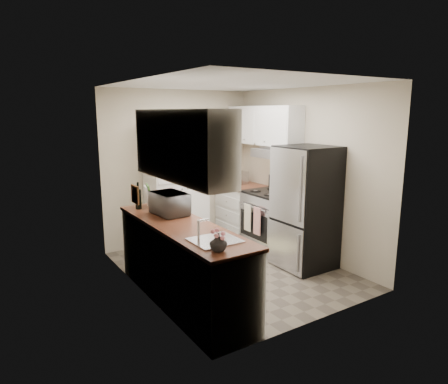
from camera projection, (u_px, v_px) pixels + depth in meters
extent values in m
plane|color=#665B4C|center=(233.00, 270.00, 5.53)|extent=(3.20, 3.20, 0.00)
cube|color=beige|center=(179.00, 167.00, 6.60)|extent=(2.60, 0.04, 2.50)
cube|color=beige|center=(323.00, 204.00, 3.96)|extent=(2.60, 0.04, 2.50)
cube|color=beige|center=(140.00, 192.00, 4.59)|extent=(0.04, 3.20, 2.50)
cube|color=beige|center=(305.00, 173.00, 5.97)|extent=(0.04, 3.20, 2.50)
cube|color=silver|center=(234.00, 84.00, 5.03)|extent=(2.60, 3.20, 0.04)
cube|color=white|center=(181.00, 145.00, 3.95)|extent=(0.33, 1.60, 0.70)
cube|color=white|center=(263.00, 128.00, 6.42)|extent=(0.33, 1.55, 0.58)
cube|color=#99999E|center=(277.00, 154.00, 6.11)|extent=(0.45, 0.76, 0.13)
cube|color=#B7B7BC|center=(215.00, 241.00, 3.87)|extent=(0.45, 0.40, 0.02)
cube|color=brown|center=(135.00, 194.00, 4.78)|extent=(0.02, 0.22, 0.22)
cube|color=white|center=(176.00, 186.00, 6.31)|extent=(0.90, 0.55, 2.00)
cube|color=white|center=(182.00, 264.00, 4.56)|extent=(0.60, 2.30, 0.88)
cube|color=brown|center=(181.00, 226.00, 4.47)|extent=(0.63, 2.33, 0.04)
cube|color=white|center=(242.00, 212.00, 6.95)|extent=(0.60, 0.80, 0.88)
cube|color=brown|center=(242.00, 186.00, 6.85)|extent=(0.63, 0.83, 0.04)
cube|color=#B7B7BC|center=(270.00, 222.00, 6.27)|extent=(0.64, 0.76, 0.90)
cube|color=black|center=(271.00, 193.00, 6.18)|extent=(0.66, 0.78, 0.03)
cube|color=black|center=(285.00, 184.00, 6.31)|extent=(0.06, 0.76, 0.22)
cube|color=#E4A394|center=(257.00, 221.00, 5.94)|extent=(0.01, 0.16, 0.42)
cube|color=#FAECCC|center=(248.00, 218.00, 6.14)|extent=(0.01, 0.16, 0.42)
cube|color=#B7B7BC|center=(306.00, 207.00, 5.52)|extent=(0.70, 0.72, 1.70)
imported|color=#BBBAC0|center=(170.00, 203.00, 4.85)|extent=(0.37, 0.52, 0.27)
cylinder|color=black|center=(138.00, 197.00, 5.11)|extent=(0.08, 0.08, 0.32)
imported|color=beige|center=(218.00, 242.00, 3.58)|extent=(0.19, 0.19, 0.17)
cube|color=#437C33|center=(149.00, 196.00, 5.22)|extent=(0.08, 0.24, 0.30)
cube|color=#A8A8AD|center=(235.00, 177.00, 6.91)|extent=(0.37, 0.43, 0.22)
cube|color=beige|center=(212.00, 259.00, 5.90)|extent=(0.63, 0.79, 0.01)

